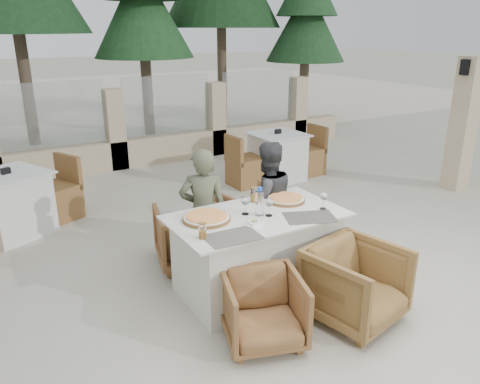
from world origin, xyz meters
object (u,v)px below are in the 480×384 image
water_bottle (259,201)px  wine_glass_centre (245,205)px  dining_table (256,253)px  beer_glass_right (254,194)px  pizza_left (207,217)px  beer_glass_left (202,231)px  wine_glass_near (269,206)px  wine_glass_corner (324,200)px  armchair_near_left (263,310)px  bg_table_a (11,204)px  pizza_right (286,199)px  armchair_near_right (355,284)px  armchair_far_right (256,218)px  diner_left (203,212)px  diner_right (267,202)px  armchair_far_left (189,235)px  olive_dish (255,223)px  bg_table_b (277,157)px

water_bottle → wine_glass_centre: water_bottle is taller
dining_table → beer_glass_right: bearing=61.8°
pizza_left → beer_glass_left: bearing=-122.0°
dining_table → pizza_left: bearing=164.4°
wine_glass_near → beer_glass_right: (0.08, 0.38, -0.02)m
wine_glass_corner → beer_glass_left: bearing=179.7°
pizza_left → dining_table: bearing=-15.6°
armchair_near_left → bg_table_a: 3.58m
pizza_right → armchair_near_right: bearing=-89.0°
wine_glass_centre → armchair_far_right: 1.13m
beer_glass_right → diner_left: bearing=147.5°
beer_glass_left → armchair_near_right: bearing=-30.4°
armchair_near_right → diner_left: bearing=104.8°
pizza_right → diner_right: size_ratio=0.29×
armchair_far_left → diner_left: (0.05, -0.25, 0.34)m
armchair_near_right → wine_glass_centre: bearing=108.7°
diner_left → diner_right: (0.70, -0.09, -0.00)m
olive_dish → armchair_far_right: 1.33m
bg_table_b → water_bottle: bearing=-128.4°
pizza_left → armchair_far_left: (0.14, 0.70, -0.49)m
wine_glass_centre → diner_left: diner_left is taller
wine_glass_corner → bg_table_a: (-2.44, 2.78, -0.48)m
water_bottle → olive_dish: 0.26m
water_bottle → beer_glass_right: 0.36m
pizza_right → wine_glass_near: size_ratio=2.03×
olive_dish → water_bottle: bearing=46.7°
wine_glass_near → wine_glass_corner: same height
wine_glass_near → armchair_near_left: (-0.46, -0.62, -0.58)m
beer_glass_right → bg_table_a: bearing=131.1°
pizza_left → armchair_far_right: (0.99, 0.72, -0.47)m
armchair_far_right → armchair_near_right: size_ratio=0.98×
pizza_right → bg_table_a: size_ratio=0.23×
pizza_right → beer_glass_left: 1.14m
water_bottle → bg_table_b: water_bottle is taller
olive_dish → diner_right: 0.90m
pizza_right → armchair_far_right: 0.84m
dining_table → water_bottle: bearing=-44.0°
diner_left → armchair_near_left: bearing=108.7°
dining_table → beer_glass_left: 0.81m
wine_glass_near → bg_table_a: 3.31m
bg_table_b → wine_glass_corner: bearing=-118.3°
water_bottle → armchair_far_left: 1.08m
wine_glass_corner → beer_glass_right: 0.68m
beer_glass_left → armchair_far_right: (1.19, 1.04, -0.51)m
bg_table_a → bg_table_b: (4.01, 0.16, 0.00)m
pizza_left → armchair_near_right: pizza_left is taller
wine_glass_centre → bg_table_a: 3.10m
dining_table → olive_dish: size_ratio=14.55×
beer_glass_left → armchair_far_left: (0.34, 1.02, -0.52)m
water_bottle → bg_table_b: 3.54m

